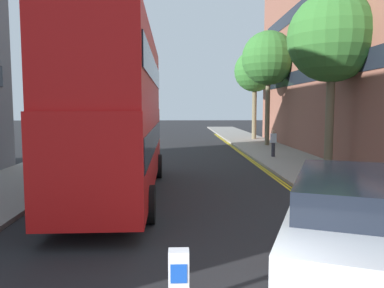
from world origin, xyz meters
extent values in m
cube|color=gray|center=(6.50, 16.00, 0.07)|extent=(4.00, 80.00, 0.14)
cube|color=gray|center=(-6.50, 16.00, 0.07)|extent=(4.00, 80.00, 0.14)
cube|color=yellow|center=(4.40, 14.00, 0.00)|extent=(0.10, 56.00, 0.01)
cube|color=yellow|center=(4.24, 14.00, 0.00)|extent=(0.10, 56.00, 0.01)
cube|color=white|center=(0.00, 2.26, 0.73)|extent=(0.28, 0.20, 0.95)
cube|color=blue|center=(0.00, 2.16, 0.92)|extent=(0.22, 0.01, 0.26)
cube|color=red|center=(-2.08, 10.69, 1.74)|extent=(2.68, 10.84, 2.60)
cube|color=red|center=(-2.08, 10.69, 4.29)|extent=(2.62, 10.62, 2.50)
cube|color=black|center=(-2.08, 10.69, 2.04)|extent=(2.70, 10.41, 0.84)
cube|color=black|center=(-2.08, 10.69, 4.39)|extent=(2.69, 10.19, 0.80)
cube|color=yellow|center=(-2.17, 16.07, 3.29)|extent=(2.00, 0.09, 0.44)
cube|color=maroon|center=(-2.08, 10.69, 5.59)|extent=(2.41, 9.76, 0.10)
cylinder|color=black|center=(-3.39, 14.01, 0.52)|extent=(0.32, 1.04, 1.04)
cylinder|color=black|center=(-0.89, 14.05, 0.52)|extent=(0.32, 1.04, 1.04)
cylinder|color=black|center=(-3.28, 7.32, 0.52)|extent=(0.32, 1.04, 1.04)
cylinder|color=black|center=(-0.78, 7.36, 0.52)|extent=(0.32, 1.04, 1.04)
cube|color=silver|center=(2.64, 2.66, 0.94)|extent=(3.53, 5.07, 1.50)
cube|color=black|center=(2.70, 2.80, 1.74)|extent=(2.73, 3.47, 0.76)
cube|color=orange|center=(2.64, 2.66, 0.99)|extent=(3.40, 4.73, 0.10)
cylinder|color=black|center=(2.35, 4.35, 0.34)|extent=(0.46, 0.71, 0.68)
cylinder|color=#2D2D38|center=(5.78, 20.04, 0.56)|extent=(0.22, 0.22, 0.85)
cube|color=silver|center=(5.78, 20.04, 1.27)|extent=(0.34, 0.22, 0.56)
sphere|color=tan|center=(5.78, 20.04, 1.66)|extent=(0.20, 0.20, 0.20)
cylinder|color=#6B6047|center=(7.08, 27.16, 2.93)|extent=(0.36, 0.36, 5.57)
cylinder|color=#6B6047|center=(7.75, 27.02, 6.20)|extent=(0.40, 1.42, 1.05)
cylinder|color=#6B6047|center=(7.17, 27.92, 6.25)|extent=(1.58, 0.30, 1.15)
cylinder|color=#6B6047|center=(6.50, 27.25, 6.12)|extent=(0.31, 1.22, 0.90)
cylinder|color=#6B6047|center=(7.06, 26.41, 6.24)|extent=(1.55, 0.15, 1.13)
sphere|color=#33702D|center=(7.08, 27.16, 6.97)|extent=(4.19, 4.19, 4.19)
cylinder|color=#6B6047|center=(7.48, 15.80, 2.67)|extent=(0.41, 0.41, 5.07)
cylinder|color=#6B6047|center=(7.94, 15.95, 5.55)|extent=(0.41, 1.01, 0.77)
cylinder|color=#6B6047|center=(7.58, 16.53, 5.72)|extent=(1.51, 0.33, 1.10)
cylinder|color=#6B6047|center=(6.91, 15.82, 5.61)|extent=(0.15, 1.20, 0.89)
cylinder|color=#6B6047|center=(7.33, 15.17, 5.67)|extent=(1.34, 0.42, 0.99)
sphere|color=#33702D|center=(7.48, 15.80, 6.51)|extent=(4.32, 4.32, 4.32)
cylinder|color=#6B6047|center=(7.25, 33.27, 2.76)|extent=(0.42, 0.42, 5.24)
cylinder|color=#6B6047|center=(7.74, 33.15, 5.74)|extent=(0.36, 1.06, 0.79)
cylinder|color=#6B6047|center=(7.30, 33.83, 5.78)|extent=(1.18, 0.22, 0.87)
cylinder|color=#6B6047|center=(6.69, 33.33, 5.78)|extent=(0.25, 1.19, 0.88)
cylinder|color=#6B6047|center=(7.12, 32.71, 5.78)|extent=(1.18, 0.40, 0.88)
sphere|color=#33702D|center=(7.25, 33.27, 6.56)|extent=(3.91, 3.91, 3.91)
cube|color=black|center=(8.48, 21.19, 5.26)|extent=(0.04, 24.64, 1.00)
camera|label=1|loc=(0.00, -2.67, 3.12)|focal=35.43mm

